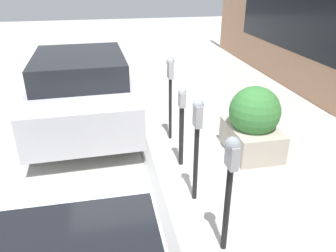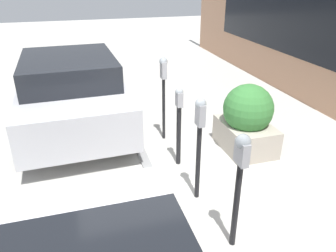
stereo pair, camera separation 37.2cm
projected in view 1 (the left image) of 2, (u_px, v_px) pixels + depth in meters
The scene contains 8 objects.
ground_plane at pixel (159, 181), 5.19m from camera, with size 40.00×40.00×0.00m, color beige.
curb_strip at pixel (154, 181), 5.17m from camera, with size 19.00×0.16×0.04m.
parking_meter_nearest at pixel (230, 174), 3.51m from camera, with size 0.20×0.17×1.50m.
parking_meter_second at pixel (197, 133), 4.37m from camera, with size 0.17×0.15×1.54m.
parking_meter_middle at pixel (182, 119), 5.31m from camera, with size 0.15×0.13×1.37m.
parking_meter_fourth at pixel (170, 81), 6.05m from camera, with size 0.18×0.15×1.63m.
planter_box at pixel (253, 123), 5.81m from camera, with size 1.13×0.90×1.25m.
parked_car_middle at pixel (83, 88), 6.88m from camera, with size 4.28×2.10×1.54m.
Camera 1 is at (-4.26, 0.72, 3.02)m, focal length 35.00 mm.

